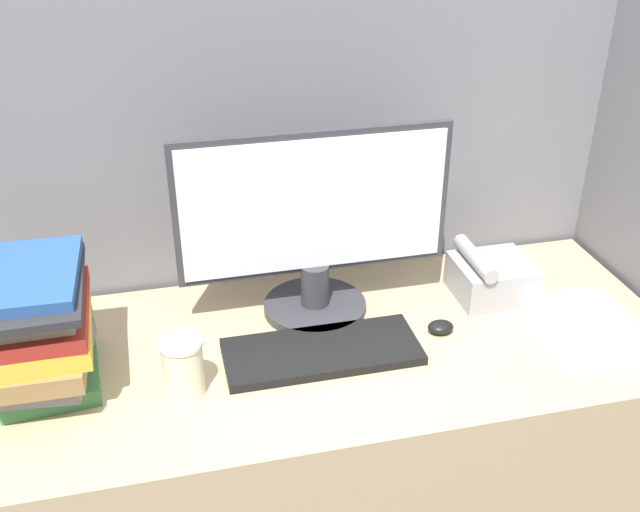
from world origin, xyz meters
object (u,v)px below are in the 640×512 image
Objects in this scene: keyboard at (320,352)px; monitor at (314,229)px; coffee_cup at (183,367)px; desk_telephone at (491,277)px; book_stack at (36,330)px; mouse at (441,327)px.

monitor is at bearing 80.50° from keyboard.
keyboard is at bearing 10.95° from coffee_cup.
monitor is 1.47× the size of keyboard.
desk_telephone reaches higher than keyboard.
monitor reaches higher than keyboard.
book_stack reaches higher than coffee_cup.
desk_telephone is at bearing 35.39° from mouse.
keyboard is at bearing -162.27° from desk_telephone.
mouse is at bearing -0.67° from book_stack.
coffee_cup is at bearing -164.85° from desk_telephone.
coffee_cup and desk_telephone have the same top height.
coffee_cup is at bearing -172.14° from mouse.
mouse is (0.28, 0.02, 0.00)m from keyboard.
mouse is 0.21m from desk_telephone.
coffee_cup is at bearing -169.05° from keyboard.
keyboard is at bearing -99.50° from monitor.
monitor is 0.27m from keyboard.
mouse is 0.47× the size of coffee_cup.
monitor is 4.92× the size of coffee_cup.
monitor reaches higher than coffee_cup.
desk_telephone is (0.17, 0.12, 0.04)m from mouse.
keyboard is 7.09× the size of mouse.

